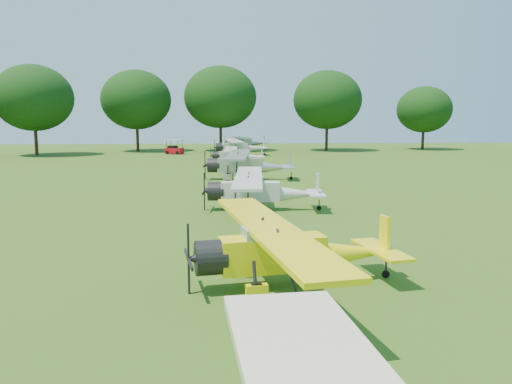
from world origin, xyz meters
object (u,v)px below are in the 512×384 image
aircraft_4 (246,163)px  aircraft_6 (239,146)px  aircraft_2 (289,247)px  aircraft_3 (260,188)px  aircraft_7 (244,141)px  golf_cart (174,149)px  aircraft_5 (236,154)px

aircraft_4 → aircraft_6: (0.16, 26.95, -0.03)m
aircraft_2 → aircraft_3: bearing=80.0°
aircraft_6 → aircraft_7: aircraft_6 is taller
aircraft_2 → golf_cart: bearing=89.1°
aircraft_3 → aircraft_6: 40.68m
aircraft_7 → golf_cart: 14.51m
aircraft_6 → aircraft_3: bearing=-94.7°
aircraft_6 → golf_cart: aircraft_6 is taller
aircraft_4 → aircraft_5: (-0.54, 13.83, -0.27)m
aircraft_3 → aircraft_4: 13.73m
aircraft_2 → aircraft_3: 12.32m
golf_cart → aircraft_3: bearing=-53.9°
aircraft_3 → golf_cart: aircraft_3 is taller
aircraft_3 → aircraft_5: aircraft_3 is taller
aircraft_4 → aircraft_7: (1.46, 40.65, -0.08)m
aircraft_4 → aircraft_3: bearing=-84.8°
aircraft_3 → aircraft_6: aircraft_6 is taller
golf_cart → aircraft_5: bearing=-38.8°
aircraft_2 → aircraft_6: bearing=80.1°
aircraft_7 → aircraft_6: bearing=-105.1°
aircraft_2 → aircraft_6: 53.00m
aircraft_2 → aircraft_6: aircraft_6 is taller
aircraft_2 → aircraft_6: (0.09, 53.00, 0.14)m
aircraft_5 → aircraft_7: (2.00, 26.81, 0.19)m
aircraft_4 → aircraft_6: bearing=94.5°
aircraft_5 → aircraft_7: size_ratio=0.85×
aircraft_6 → aircraft_2: bearing=-94.7°
golf_cart → aircraft_2: bearing=-56.4°
aircraft_5 → aircraft_6: (0.70, 13.11, 0.23)m
aircraft_7 → aircraft_3: bearing=-101.2°
aircraft_3 → aircraft_4: bearing=94.3°
aircraft_4 → aircraft_7: 40.67m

